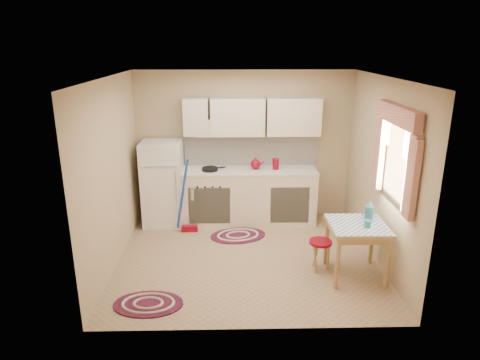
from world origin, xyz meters
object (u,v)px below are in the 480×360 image
base_cabinets (248,197)px  fridge (163,184)px  table (356,250)px  stool (320,255)px

base_cabinets → fridge: bearing=-177.9°
base_cabinets → table: size_ratio=3.12×
fridge → base_cabinets: 1.42m
fridge → base_cabinets: fridge is taller
base_cabinets → table: (1.32, -1.82, -0.08)m
fridge → table: 3.26m
fridge → table: fridge is taller
base_cabinets → stool: bearing=-61.5°
fridge → stool: bearing=-35.0°
base_cabinets → stool: 1.90m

